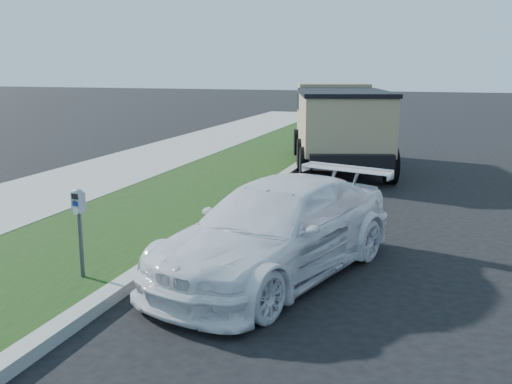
% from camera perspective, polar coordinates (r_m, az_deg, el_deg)
% --- Properties ---
extents(ground, '(120.00, 120.00, 0.00)m').
position_cam_1_polar(ground, '(7.97, 7.57, -9.13)').
color(ground, black).
rests_on(ground, ground).
extents(streetside, '(6.12, 50.00, 0.15)m').
position_cam_1_polar(streetside, '(11.88, -18.04, -2.18)').
color(streetside, gray).
rests_on(streetside, ground).
extents(parking_meter, '(0.19, 0.14, 1.20)m').
position_cam_1_polar(parking_meter, '(8.04, -16.50, -2.00)').
color(parking_meter, '#3F4247').
rests_on(parking_meter, ground).
extents(white_wagon, '(3.08, 4.80, 1.29)m').
position_cam_1_polar(white_wagon, '(8.27, 2.17, -3.53)').
color(white_wagon, white).
rests_on(white_wagon, ground).
extents(dump_truck, '(3.69, 6.23, 2.30)m').
position_cam_1_polar(dump_truck, '(17.06, 7.87, 6.65)').
color(dump_truck, black).
rests_on(dump_truck, ground).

